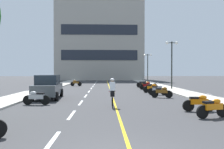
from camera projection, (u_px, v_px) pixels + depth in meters
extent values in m
plane|color=#38383A|center=(108.00, 89.00, 25.44)|extent=(140.00, 140.00, 0.00)
cube|color=#B7B2A8|center=(52.00, 87.00, 28.18)|extent=(2.40, 72.00, 0.12)
cube|color=#B7B2A8|center=(161.00, 87.00, 28.70)|extent=(2.40, 72.00, 0.12)
cube|color=silver|center=(51.00, 142.00, 6.38)|extent=(0.14, 2.20, 0.01)
cube|color=silver|center=(72.00, 115.00, 10.38)|extent=(0.14, 2.20, 0.01)
cube|color=silver|center=(81.00, 103.00, 14.38)|extent=(0.14, 2.20, 0.01)
cube|color=silver|center=(86.00, 96.00, 18.37)|extent=(0.14, 2.20, 0.01)
cube|color=silver|center=(89.00, 91.00, 22.37)|extent=(0.14, 2.20, 0.01)
cube|color=silver|center=(91.00, 88.00, 26.37)|extent=(0.14, 2.20, 0.01)
cube|color=silver|center=(93.00, 86.00, 30.37)|extent=(0.14, 2.20, 0.01)
cube|color=silver|center=(94.00, 84.00, 34.36)|extent=(0.14, 2.20, 0.01)
cube|color=silver|center=(95.00, 83.00, 38.36)|extent=(0.14, 2.20, 0.01)
cube|color=silver|center=(96.00, 82.00, 42.36)|extent=(0.14, 2.20, 0.01)
cube|color=silver|center=(97.00, 81.00, 46.35)|extent=(0.14, 2.20, 0.01)
cube|color=silver|center=(97.00, 80.00, 50.35)|extent=(0.14, 2.20, 0.01)
cube|color=gold|center=(109.00, 87.00, 28.45)|extent=(0.12, 66.00, 0.01)
cube|color=#9E998E|center=(100.00, 41.00, 54.09)|extent=(20.78, 9.73, 19.41)
cube|color=#1E232D|center=(99.00, 55.00, 49.23)|extent=(17.46, 0.10, 2.33)
cube|color=#1E232D|center=(99.00, 30.00, 49.15)|extent=(17.46, 0.10, 2.33)
cylinder|color=black|center=(172.00, 65.00, 24.64)|extent=(0.14, 0.14, 5.40)
cylinder|color=black|center=(172.00, 43.00, 24.60)|extent=(1.10, 0.08, 0.08)
sphere|color=white|center=(167.00, 43.00, 24.58)|extent=(0.36, 0.36, 0.36)
sphere|color=white|center=(177.00, 43.00, 24.62)|extent=(0.36, 0.36, 0.36)
cylinder|color=black|center=(148.00, 68.00, 37.81)|extent=(0.14, 0.14, 5.02)
cylinder|color=black|center=(148.00, 55.00, 37.78)|extent=(1.10, 0.08, 0.08)
sphere|color=white|center=(145.00, 55.00, 37.76)|extent=(0.36, 0.36, 0.36)
sphere|color=white|center=(151.00, 55.00, 37.80)|extent=(0.36, 0.36, 0.36)
cylinder|color=black|center=(41.00, 93.00, 17.90)|extent=(0.26, 0.65, 0.64)
cylinder|color=black|center=(62.00, 92.00, 18.09)|extent=(0.26, 0.65, 0.64)
cylinder|color=black|center=(32.00, 97.00, 15.12)|extent=(0.26, 0.65, 0.64)
cylinder|color=black|center=(57.00, 96.00, 15.30)|extent=(0.26, 0.65, 0.64)
cube|color=#4C5156|center=(48.00, 89.00, 16.60)|extent=(1.99, 4.31, 0.80)
cube|color=#1E2833|center=(48.00, 80.00, 16.59)|extent=(1.71, 2.30, 0.70)
cylinder|color=black|center=(223.00, 111.00, 9.85)|extent=(0.61, 0.25, 0.60)
cylinder|color=black|center=(203.00, 112.00, 9.53)|extent=(0.61, 0.25, 0.60)
cube|color=orange|center=(213.00, 106.00, 9.69)|extent=(0.94, 0.50, 0.28)
ellipsoid|color=orange|center=(216.00, 101.00, 9.74)|extent=(0.49, 0.35, 0.22)
cube|color=black|center=(208.00, 102.00, 9.61)|extent=(0.49, 0.35, 0.10)
cylinder|color=silver|center=(223.00, 98.00, 9.84)|extent=(0.18, 0.59, 0.03)
cylinder|color=black|center=(209.00, 106.00, 11.25)|extent=(0.60, 0.11, 0.60)
cylinder|color=black|center=(188.00, 106.00, 11.24)|extent=(0.60, 0.11, 0.60)
cube|color=orange|center=(199.00, 102.00, 11.24)|extent=(0.91, 0.30, 0.28)
ellipsoid|color=orange|center=(203.00, 97.00, 11.24)|extent=(0.45, 0.25, 0.22)
cube|color=black|center=(194.00, 98.00, 11.23)|extent=(0.45, 0.25, 0.10)
cylinder|color=silver|center=(209.00, 94.00, 11.24)|extent=(0.04, 0.60, 0.03)
cylinder|color=black|center=(28.00, 100.00, 13.44)|extent=(0.60, 0.13, 0.60)
cylinder|color=black|center=(45.00, 100.00, 13.43)|extent=(0.60, 0.13, 0.60)
cube|color=#B2B2B7|center=(37.00, 97.00, 13.43)|extent=(0.91, 0.33, 0.28)
ellipsoid|color=#B2B2B7|center=(33.00, 93.00, 13.43)|extent=(0.45, 0.26, 0.22)
cube|color=black|center=(40.00, 93.00, 13.43)|extent=(0.45, 0.26, 0.10)
cylinder|color=silver|center=(28.00, 91.00, 13.44)|extent=(0.06, 0.60, 0.03)
cylinder|color=black|center=(169.00, 94.00, 16.92)|extent=(0.60, 0.28, 0.60)
cylinder|color=black|center=(155.00, 94.00, 17.23)|extent=(0.60, 0.28, 0.60)
cube|color=brown|center=(162.00, 91.00, 17.07)|extent=(0.94, 0.55, 0.28)
ellipsoid|color=brown|center=(164.00, 89.00, 17.01)|extent=(0.49, 0.37, 0.22)
cube|color=black|center=(158.00, 89.00, 17.14)|extent=(0.49, 0.37, 0.10)
cylinder|color=silver|center=(169.00, 87.00, 16.91)|extent=(0.22, 0.58, 0.03)
cylinder|color=black|center=(164.00, 92.00, 19.00)|extent=(0.61, 0.24, 0.60)
cylinder|color=black|center=(151.00, 91.00, 19.23)|extent=(0.61, 0.24, 0.60)
cube|color=#B2B2B7|center=(158.00, 89.00, 19.11)|extent=(0.94, 0.49, 0.28)
ellipsoid|color=#B2B2B7|center=(160.00, 87.00, 19.07)|extent=(0.48, 0.34, 0.22)
cube|color=black|center=(155.00, 87.00, 19.16)|extent=(0.48, 0.34, 0.10)
cylinder|color=silver|center=(164.00, 85.00, 18.99)|extent=(0.17, 0.59, 0.03)
cylinder|color=black|center=(157.00, 90.00, 21.04)|extent=(0.61, 0.18, 0.60)
cylinder|color=black|center=(146.00, 90.00, 21.15)|extent=(0.61, 0.18, 0.60)
cube|color=orange|center=(152.00, 87.00, 21.09)|extent=(0.93, 0.40, 0.28)
ellipsoid|color=orange|center=(154.00, 85.00, 21.07)|extent=(0.47, 0.30, 0.22)
cube|color=black|center=(149.00, 85.00, 21.11)|extent=(0.47, 0.30, 0.10)
cylinder|color=silver|center=(157.00, 84.00, 21.03)|extent=(0.11, 0.60, 0.03)
cylinder|color=black|center=(158.00, 88.00, 22.65)|extent=(0.61, 0.14, 0.60)
cylinder|color=black|center=(148.00, 88.00, 22.68)|extent=(0.61, 0.14, 0.60)
cube|color=black|center=(153.00, 86.00, 22.66)|extent=(0.92, 0.34, 0.28)
ellipsoid|color=black|center=(155.00, 84.00, 22.66)|extent=(0.45, 0.27, 0.22)
cube|color=black|center=(150.00, 84.00, 22.67)|extent=(0.45, 0.27, 0.10)
cylinder|color=silver|center=(158.00, 83.00, 22.64)|extent=(0.07, 0.60, 0.03)
cylinder|color=black|center=(151.00, 87.00, 24.90)|extent=(0.61, 0.19, 0.60)
cylinder|color=black|center=(142.00, 87.00, 24.68)|extent=(0.61, 0.19, 0.60)
cube|color=maroon|center=(147.00, 85.00, 24.79)|extent=(0.93, 0.42, 0.28)
ellipsoid|color=maroon|center=(148.00, 83.00, 24.82)|extent=(0.47, 0.31, 0.22)
cube|color=black|center=(145.00, 83.00, 24.74)|extent=(0.47, 0.31, 0.10)
cylinder|color=silver|center=(151.00, 82.00, 24.89)|extent=(0.13, 0.60, 0.03)
cylinder|color=black|center=(150.00, 86.00, 26.08)|extent=(0.60, 0.27, 0.60)
cylinder|color=black|center=(141.00, 86.00, 26.35)|extent=(0.60, 0.27, 0.60)
cube|color=orange|center=(146.00, 84.00, 26.21)|extent=(0.94, 0.52, 0.28)
ellipsoid|color=orange|center=(147.00, 83.00, 26.16)|extent=(0.49, 0.35, 0.22)
cube|color=black|center=(144.00, 83.00, 26.27)|extent=(0.49, 0.35, 0.10)
cylinder|color=silver|center=(150.00, 81.00, 26.07)|extent=(0.20, 0.58, 0.03)
cylinder|color=black|center=(147.00, 85.00, 27.96)|extent=(0.61, 0.26, 0.60)
cylinder|color=black|center=(139.00, 85.00, 28.21)|extent=(0.61, 0.26, 0.60)
cube|color=black|center=(143.00, 83.00, 28.08)|extent=(0.94, 0.51, 0.28)
ellipsoid|color=black|center=(145.00, 82.00, 28.03)|extent=(0.49, 0.35, 0.22)
cube|color=black|center=(141.00, 82.00, 28.14)|extent=(0.49, 0.35, 0.10)
cylinder|color=silver|center=(147.00, 81.00, 27.95)|extent=(0.19, 0.59, 0.03)
cylinder|color=black|center=(72.00, 84.00, 30.89)|extent=(0.60, 0.26, 0.60)
cylinder|color=black|center=(80.00, 84.00, 30.63)|extent=(0.60, 0.26, 0.60)
cube|color=brown|center=(76.00, 82.00, 30.76)|extent=(0.94, 0.51, 0.28)
ellipsoid|color=brown|center=(75.00, 81.00, 30.80)|extent=(0.49, 0.35, 0.22)
cube|color=black|center=(78.00, 81.00, 30.70)|extent=(0.49, 0.35, 0.10)
cylinder|color=silver|center=(72.00, 80.00, 30.88)|extent=(0.19, 0.59, 0.03)
torus|color=black|center=(112.00, 100.00, 13.13)|extent=(0.04, 0.72, 0.72)
torus|color=black|center=(113.00, 103.00, 12.08)|extent=(0.04, 0.72, 0.72)
cylinder|color=red|center=(112.00, 96.00, 12.57)|extent=(0.05, 0.95, 0.04)
cube|color=black|center=(112.00, 93.00, 12.42)|extent=(0.10, 0.20, 0.06)
cylinder|color=red|center=(112.00, 91.00, 13.02)|extent=(0.42, 0.03, 0.03)
cube|color=black|center=(112.00, 94.00, 12.47)|extent=(0.24, 0.36, 0.28)
cube|color=white|center=(112.00, 87.00, 12.62)|extent=(0.32, 0.46, 0.61)
sphere|color=#8C6647|center=(112.00, 81.00, 12.74)|extent=(0.20, 0.20, 0.20)
ellipsoid|color=white|center=(112.00, 80.00, 12.74)|extent=(0.24, 0.26, 0.16)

